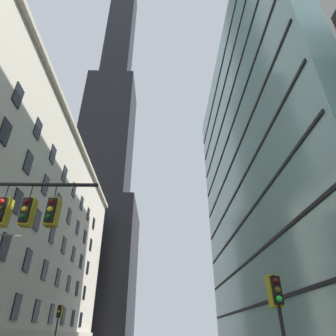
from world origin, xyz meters
TOP-DOWN VIEW (x-y plane):
  - dark_skyscraper at (-16.92, 75.65)m, footprint 23.75×23.75m
  - glass_office_midrise at (18.98, 23.18)m, footprint 16.07×38.18m
  - traffic_light_near_right at (6.36, 3.69)m, footprint 0.40×0.63m
  - traffic_light_far_left at (-6.53, 21.77)m, footprint 0.40×0.63m

SIDE VIEW (x-z plane):
  - traffic_light_near_right at x=6.36m, z-range 1.13..4.48m
  - traffic_light_far_left at x=-6.53m, z-range 1.33..5.22m
  - glass_office_midrise at x=18.98m, z-range 0.00..40.31m
  - dark_skyscraper at x=-16.92m, z-range -35.97..136.52m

